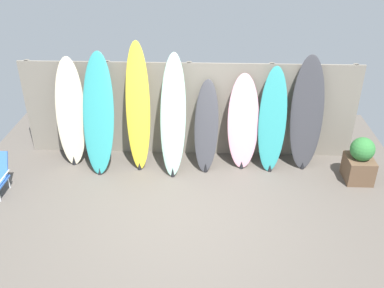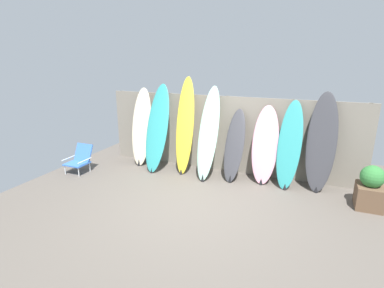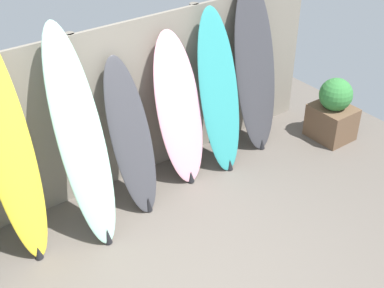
% 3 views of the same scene
% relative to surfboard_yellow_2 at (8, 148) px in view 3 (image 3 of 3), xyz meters
% --- Properties ---
extents(fence_back, '(6.08, 0.11, 1.80)m').
position_rel_surfboard_yellow_2_xyz_m(fence_back, '(0.87, 0.41, -0.21)').
color(fence_back, gray).
rests_on(fence_back, ground).
extents(surfboard_yellow_2, '(0.45, 0.60, 2.24)m').
position_rel_surfboard_yellow_2_xyz_m(surfboard_yellow_2, '(0.00, 0.00, 0.00)').
color(surfboard_yellow_2, yellow).
rests_on(surfboard_yellow_2, ground).
extents(surfboard_seafoam_3, '(0.46, 0.81, 2.05)m').
position_rel_surfboard_yellow_2_xyz_m(surfboard_seafoam_3, '(0.62, -0.11, -0.09)').
color(surfboard_seafoam_3, '#9ED6BC').
rests_on(surfboard_seafoam_3, ground).
extents(surfboard_charcoal_4, '(0.47, 0.67, 1.56)m').
position_rel_surfboard_yellow_2_xyz_m(surfboard_charcoal_4, '(1.19, -0.01, -0.35)').
color(surfboard_charcoal_4, '#38383D').
rests_on(surfboard_charcoal_4, ground).
extents(surfboard_pink_5, '(0.56, 0.51, 1.67)m').
position_rel_surfboard_yellow_2_xyz_m(surfboard_pink_5, '(1.84, 0.08, -0.28)').
color(surfboard_pink_5, pink).
rests_on(surfboard_pink_5, ground).
extents(surfboard_teal_6, '(0.54, 0.60, 1.82)m').
position_rel_surfboard_yellow_2_xyz_m(surfboard_teal_6, '(2.35, 0.02, -0.21)').
color(surfboard_teal_6, teal).
rests_on(surfboard_teal_6, ground).
extents(surfboard_charcoal_7, '(0.59, 0.51, 2.01)m').
position_rel_surfboard_yellow_2_xyz_m(surfboard_charcoal_7, '(2.95, 0.11, -0.11)').
color(surfboard_charcoal_7, '#38383D').
rests_on(surfboard_charcoal_7, ground).
extents(planter_box, '(0.45, 0.51, 0.81)m').
position_rel_surfboard_yellow_2_xyz_m(planter_box, '(3.83, -0.41, -0.73)').
color(planter_box, brown).
rests_on(planter_box, ground).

